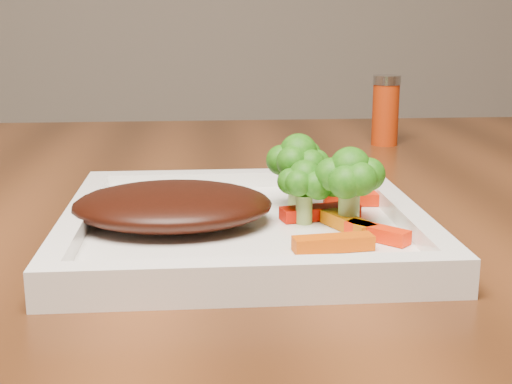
{
  "coord_description": "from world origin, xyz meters",
  "views": [
    {
      "loc": [
        -0.1,
        -0.56,
        0.92
      ],
      "look_at": [
        -0.06,
        -0.03,
        0.79
      ],
      "focal_mm": 50.0,
      "sensor_mm": 36.0,
      "label": 1
    }
  ],
  "objects": [
    {
      "name": "carrot_1",
      "position": [
        0.02,
        -0.08,
        0.77
      ],
      "size": [
        0.04,
        0.04,
        0.01
      ],
      "primitive_type": "cube",
      "rotation": [
        0.0,
        0.0,
        -0.8
      ],
      "color": "red",
      "rests_on": "plate"
    },
    {
      "name": "plate",
      "position": [
        -0.07,
        -0.03,
        0.76
      ],
      "size": [
        0.27,
        0.27,
        0.01
      ],
      "primitive_type": "cube",
      "color": "white",
      "rests_on": "dining_table"
    },
    {
      "name": "broccoli_3",
      "position": [
        -0.02,
        -0.03,
        0.79
      ],
      "size": [
        0.06,
        0.06,
        0.06
      ],
      "primitive_type": null,
      "rotation": [
        0.0,
        0.0,
        0.28
      ],
      "color": "#145E0F",
      "rests_on": "plate"
    },
    {
      "name": "steak",
      "position": [
        -0.12,
        -0.02,
        0.78
      ],
      "size": [
        0.16,
        0.12,
        0.03
      ],
      "primitive_type": "ellipsoid",
      "rotation": [
        0.0,
        0.0,
        -0.02
      ],
      "color": "black",
      "rests_on": "plate"
    },
    {
      "name": "broccoli_1",
      "position": [
        0.01,
        -0.03,
        0.79
      ],
      "size": [
        0.06,
        0.06,
        0.06
      ],
      "primitive_type": null,
      "rotation": [
        0.0,
        0.0,
        -0.36
      ],
      "color": "#1B6C12",
      "rests_on": "plate"
    },
    {
      "name": "broccoli_2",
      "position": [
        0.01,
        -0.04,
        0.79
      ],
      "size": [
        0.06,
        0.06,
        0.06
      ],
      "primitive_type": null,
      "rotation": [
        0.0,
        0.0,
        -0.12
      ],
      "color": "#1D7313",
      "rests_on": "plate"
    },
    {
      "name": "spice_shaker",
      "position": [
        0.14,
        0.37,
        0.8
      ],
      "size": [
        0.04,
        0.04,
        0.09
      ],
      "primitive_type": "cylinder",
      "rotation": [
        0.0,
        0.0,
        -0.27
      ],
      "color": "#B13009",
      "rests_on": "dining_table"
    },
    {
      "name": "carrot_5",
      "position": [
        0.01,
        -0.05,
        0.77
      ],
      "size": [
        0.03,
        0.05,
        0.01
      ],
      "primitive_type": "cube",
      "rotation": [
        0.0,
        0.0,
        -1.16
      ],
      "color": "#C76303",
      "rests_on": "plate"
    },
    {
      "name": "carrot_0",
      "position": [
        -0.01,
        -0.1,
        0.77
      ],
      "size": [
        0.06,
        0.02,
        0.01
      ],
      "primitive_type": "cube",
      "rotation": [
        0.0,
        0.0,
        0.12
      ],
      "color": "#C84803",
      "rests_on": "plate"
    },
    {
      "name": "carrot_3",
      "position": [
        0.03,
        0.02,
        0.77
      ],
      "size": [
        0.06,
        0.02,
        0.01
      ],
      "primitive_type": "cube",
      "rotation": [
        0.0,
        0.0,
        -0.09
      ],
      "color": "red",
      "rests_on": "plate"
    },
    {
      "name": "broccoli_0",
      "position": [
        -0.02,
        0.02,
        0.8
      ],
      "size": [
        0.07,
        0.07,
        0.07
      ],
      "primitive_type": null,
      "rotation": [
        0.0,
        0.0,
        0.22
      ],
      "color": "#387313",
      "rests_on": "plate"
    },
    {
      "name": "carrot_6",
      "position": [
        -0.01,
        -0.02,
        0.77
      ],
      "size": [
        0.07,
        0.03,
        0.01
      ],
      "primitive_type": "cube",
      "rotation": [
        0.0,
        0.0,
        0.22
      ],
      "color": "red",
      "rests_on": "plate"
    }
  ]
}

